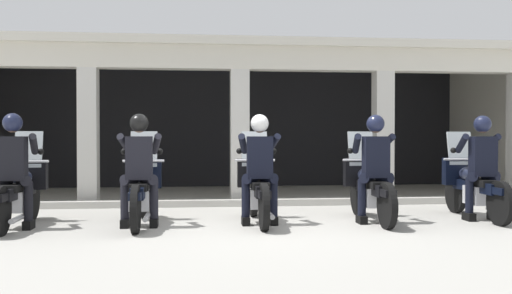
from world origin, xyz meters
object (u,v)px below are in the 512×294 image
object	(u,v)px
motorcycle_left	(141,190)
motorcycle_center	(257,188)
police_officer_left	(139,160)
police_officer_right	(375,159)
motorcycle_right	(369,187)
motorcycle_far_right	(473,186)
police_officer_far_right	(482,158)
motorcycle_far_left	(20,191)
police_officer_center	(260,159)
police_officer_far_left	(13,161)

from	to	relation	value
motorcycle_left	motorcycle_center	xyz separation A→B (m)	(1.69, 0.04, 0.00)
police_officer_left	police_officer_right	size ratio (longest dim) A/B	1.00
police_officer_left	motorcycle_right	world-z (taller)	police_officer_left
motorcycle_center	motorcycle_far_right	world-z (taller)	same
police_officer_left	police_officer_far_right	world-z (taller)	same
motorcycle_far_left	police_officer_center	world-z (taller)	police_officer_center
motorcycle_right	police_officer_far_right	xyz separation A→B (m)	(1.69, -0.17, 0.44)
police_officer_center	motorcycle_far_right	world-z (taller)	police_officer_center
police_officer_far_left	police_officer_center	size ratio (longest dim) A/B	1.00
motorcycle_far_left	police_officer_center	xyz separation A→B (m)	(3.38, -0.23, 0.44)
police_officer_far_left	motorcycle_right	distance (m)	5.10
police_officer_far_right	police_officer_left	bearing A→B (deg)	170.63
police_officer_far_left	motorcycle_right	world-z (taller)	police_officer_far_left
police_officer_center	police_officer_right	xyz separation A→B (m)	(1.69, -0.04, 0.00)
police_officer_far_left	motorcycle_center	distance (m)	3.43
motorcycle_far_left	police_officer_far_right	size ratio (longest dim) A/B	1.29
motorcycle_right	police_officer_right	size ratio (longest dim) A/B	1.29
police_officer_left	police_officer_center	xyz separation A→B (m)	(1.69, 0.04, 0.00)
motorcycle_center	police_officer_far_left	bearing A→B (deg)	178.65
motorcycle_left	police_officer_center	world-z (taller)	police_officer_center
motorcycle_left	police_officer_center	xyz separation A→B (m)	(1.69, -0.24, 0.44)
police_officer_center	police_officer_far_left	bearing A→B (deg)	173.87
motorcycle_far_left	police_officer_center	distance (m)	3.42
police_officer_right	motorcycle_far_right	world-z (taller)	police_officer_right
police_officer_left	police_officer_far_right	distance (m)	5.07
police_officer_far_left	motorcycle_left	size ratio (longest dim) A/B	0.78
motorcycle_right	police_officer_far_right	bearing A→B (deg)	-14.60
police_officer_far_left	motorcycle_right	xyz separation A→B (m)	(5.07, 0.30, -0.44)
police_officer_far_right	motorcycle_right	bearing A→B (deg)	163.49
motorcycle_left	motorcycle_right	bearing A→B (deg)	-7.58
motorcycle_left	police_officer_left	distance (m)	0.52
police_officer_center	police_officer_far_right	size ratio (longest dim) A/B	1.00
police_officer_left	motorcycle_right	distance (m)	3.42
motorcycle_far_left	motorcycle_right	xyz separation A→B (m)	(5.07, 0.01, 0.00)
motorcycle_right	motorcycle_far_right	xyz separation A→B (m)	(1.69, 0.11, 0.00)
motorcycle_far_left	motorcycle_left	xyz separation A→B (m)	(1.69, 0.01, 0.00)
motorcycle_left	police_officer_right	xyz separation A→B (m)	(3.38, -0.28, 0.44)
police_officer_center	motorcycle_right	world-z (taller)	police_officer_center
motorcycle_far_right	police_officer_left	bearing A→B (deg)	173.83
motorcycle_far_left	police_officer_right	xyz separation A→B (m)	(5.07, -0.27, 0.44)
motorcycle_far_left	motorcycle_far_right	world-z (taller)	same
police_officer_far_left	police_officer_left	world-z (taller)	same
motorcycle_left	motorcycle_right	distance (m)	3.38
police_officer_center	police_officer_right	distance (m)	1.69
motorcycle_far_left	police_officer_far_right	bearing A→B (deg)	-8.99
police_officer_right	motorcycle_far_right	size ratio (longest dim) A/B	0.78
motorcycle_far_left	motorcycle_right	size ratio (longest dim) A/B	1.00
motorcycle_far_right	motorcycle_center	bearing A→B (deg)	170.56
police_officer_far_left	police_officer_center	bearing A→B (deg)	-6.80
police_officer_left	motorcycle_far_right	distance (m)	5.11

